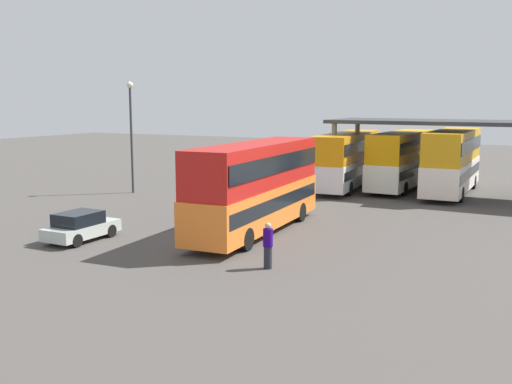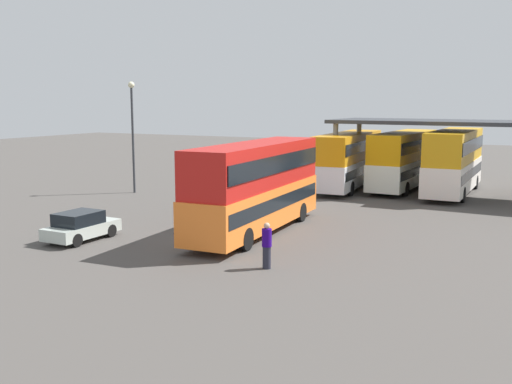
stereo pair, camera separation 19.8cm
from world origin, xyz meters
TOP-DOWN VIEW (x-y plane):
  - ground_plane at (0.00, 0.00)m, footprint 140.00×140.00m
  - double_decker_main at (1.01, 2.65)m, footprint 2.98×11.17m
  - parked_hatchback at (-5.40, -2.56)m, footprint 1.70×3.62m
  - double_decker_near_canopy at (0.22, 19.03)m, footprint 3.21×11.46m
  - double_decker_mid_row at (3.94, 20.33)m, footprint 2.79×10.33m
  - double_decker_far_right at (7.58, 19.53)m, footprint 2.54×10.57m
  - depot_canopy at (9.22, 18.67)m, footprint 19.63×6.72m
  - lamppost_tall at (-12.40, 10.00)m, footprint 0.44×0.44m
  - pedestrian_waiting at (4.28, -2.80)m, footprint 0.38×0.38m

SIDE VIEW (x-z plane):
  - ground_plane at x=0.00m, z-range 0.00..0.00m
  - parked_hatchback at x=-5.40m, z-range 0.00..1.35m
  - pedestrian_waiting at x=4.28m, z-range 0.00..1.81m
  - double_decker_near_canopy at x=0.22m, z-range 0.20..4.25m
  - double_decker_mid_row at x=3.94m, z-range 0.20..4.35m
  - double_decker_main at x=1.01m, z-range 0.21..4.58m
  - double_decker_far_right at x=7.58m, z-range 0.21..4.60m
  - depot_canopy at x=9.22m, z-range 2.21..7.30m
  - lamppost_tall at x=-12.40m, z-range 1.01..8.68m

